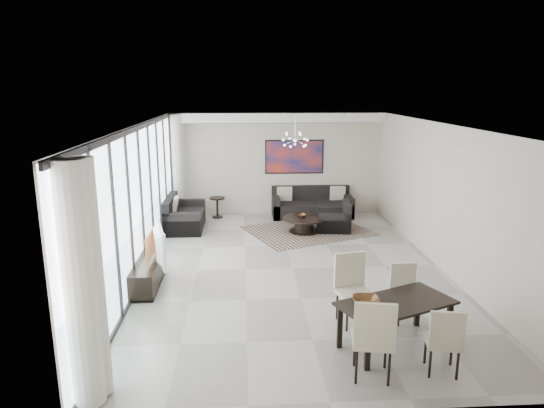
{
  "coord_description": "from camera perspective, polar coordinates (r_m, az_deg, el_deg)",
  "views": [
    {
      "loc": [
        -0.99,
        -9.23,
        3.6
      ],
      "look_at": [
        -0.39,
        0.44,
        1.25
      ],
      "focal_mm": 32.0,
      "sensor_mm": 36.0,
      "label": 1
    }
  ],
  "objects": [
    {
      "name": "painting",
      "position": [
        13.92,
        2.65,
        5.56
      ],
      "size": [
        1.68,
        0.04,
        0.98
      ],
      "primitive_type": "cube",
      "color": "red",
      "rests_on": "room_shell"
    },
    {
      "name": "dining_chair_ne",
      "position": [
        8.01,
        15.32,
        -9.53
      ],
      "size": [
        0.43,
        0.43,
        0.9
      ],
      "color": "beige",
      "rests_on": "floor"
    },
    {
      "name": "bowl_dining",
      "position": [
        6.95,
        10.98,
        -11.12
      ],
      "size": [
        0.4,
        0.4,
        0.09
      ],
      "primitive_type": "imported",
      "rotation": [
        0.0,
        0.0,
        -0.09
      ],
      "color": "brown",
      "rests_on": "dining_table"
    },
    {
      "name": "bowl_coffee",
      "position": [
        12.32,
        3.53,
        -1.38
      ],
      "size": [
        0.25,
        0.25,
        0.07
      ],
      "primitive_type": "imported",
      "rotation": [
        0.0,
        0.0,
        -0.11
      ],
      "color": "brown",
      "rests_on": "coffee_table"
    },
    {
      "name": "side_table",
      "position": [
        13.7,
        -6.46,
        0.0
      ],
      "size": [
        0.42,
        0.42,
        0.58
      ],
      "color": "black",
      "rests_on": "floor"
    },
    {
      "name": "rug",
      "position": [
        12.48,
        4.22,
        -3.15
      ],
      "size": [
        3.51,
        3.14,
        0.01
      ],
      "primitive_type": "cube",
      "rotation": [
        0.0,
        0.0,
        0.39
      ],
      "color": "black",
      "rests_on": "floor"
    },
    {
      "name": "sofa_main",
      "position": [
        13.85,
        4.7,
        -0.3
      ],
      "size": [
        2.25,
        0.92,
        0.82
      ],
      "color": "black",
      "rests_on": "floor"
    },
    {
      "name": "armchair",
      "position": [
        12.56,
        7.43,
        -1.96
      ],
      "size": [
        0.9,
        0.94,
        0.73
      ],
      "color": "black",
      "rests_on": "floor"
    },
    {
      "name": "dining_chair_sw",
      "position": [
        6.29,
        11.86,
        -14.78
      ],
      "size": [
        0.59,
        0.59,
        1.1
      ],
      "color": "beige",
      "rests_on": "floor"
    },
    {
      "name": "room_shell",
      "position": [
        9.59,
        5.25,
        0.62
      ],
      "size": [
        6.0,
        9.0,
        2.9
      ],
      "color": "#A8A39B",
      "rests_on": "ground"
    },
    {
      "name": "soffit",
      "position": [
        13.6,
        0.65,
        10.13
      ],
      "size": [
        5.98,
        0.4,
        0.26
      ],
      "primitive_type": "cube",
      "color": "white",
      "rests_on": "room_shell"
    },
    {
      "name": "window_wall",
      "position": [
        9.66,
        -14.59,
        0.43
      ],
      "size": [
        0.37,
        8.95,
        2.9
      ],
      "color": "white",
      "rests_on": "floor"
    },
    {
      "name": "dining_chair_se",
      "position": [
        6.68,
        19.64,
        -14.57
      ],
      "size": [
        0.5,
        0.5,
        0.93
      ],
      "color": "beige",
      "rests_on": "floor"
    },
    {
      "name": "dining_table",
      "position": [
        7.16,
        14.36,
        -11.74
      ],
      "size": [
        1.81,
        1.39,
        0.68
      ],
      "color": "black",
      "rests_on": "floor"
    },
    {
      "name": "loveseat",
      "position": [
        12.82,
        -10.41,
        -1.6
      ],
      "size": [
        0.94,
        1.66,
        0.83
      ],
      "color": "black",
      "rests_on": "floor"
    },
    {
      "name": "dining_chair_nw",
      "position": [
        7.72,
        9.39,
        -9.16
      ],
      "size": [
        0.59,
        0.59,
        1.09
      ],
      "color": "beige",
      "rests_on": "floor"
    },
    {
      "name": "tv_console",
      "position": [
        9.32,
        -14.38,
        -7.97
      ],
      "size": [
        0.43,
        1.51,
        0.47
      ],
      "primitive_type": "cube",
      "color": "black",
      "rests_on": "floor"
    },
    {
      "name": "coffee_table",
      "position": [
        12.32,
        3.79,
        -2.35
      ],
      "size": [
        1.09,
        1.09,
        0.38
      ],
      "color": "black",
      "rests_on": "floor"
    },
    {
      "name": "television",
      "position": [
        9.07,
        -13.64,
        -4.69
      ],
      "size": [
        0.44,
        1.18,
        0.68
      ],
      "primitive_type": "imported",
      "rotation": [
        0.0,
        0.0,
        1.82
      ],
      "color": "gray",
      "rests_on": "tv_console"
    },
    {
      "name": "chandelier",
      "position": [
        11.87,
        2.74,
        7.57
      ],
      "size": [
        0.66,
        0.66,
        0.71
      ],
      "color": "silver",
      "rests_on": "room_shell"
    }
  ]
}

